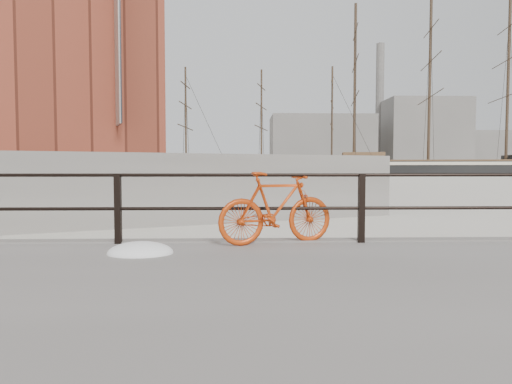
% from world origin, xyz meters
% --- Properties ---
extents(far_quay, '(78.44, 148.07, 1.80)m').
position_xyz_m(far_quay, '(-40.00, 72.00, 0.90)').
color(far_quay, gray).
rests_on(far_quay, ground).
extents(bicycle, '(1.70, 0.77, 1.03)m').
position_xyz_m(bicycle, '(-4.74, -0.25, 0.86)').
color(bicycle, '#C53B0D').
rests_on(bicycle, promenade).
extents(barque_black, '(64.95, 30.72, 35.13)m').
position_xyz_m(barque_black, '(30.97, 81.22, 0.00)').
color(barque_black, black).
rests_on(barque_black, ground).
extents(schooner_mid, '(28.27, 17.02, 19.21)m').
position_xyz_m(schooner_mid, '(3.89, 70.82, 0.00)').
color(schooner_mid, beige).
rests_on(schooner_mid, ground).
extents(schooner_left, '(24.51, 12.89, 18.01)m').
position_xyz_m(schooner_left, '(-19.44, 65.93, 0.00)').
color(schooner_left, white).
rests_on(schooner_left, ground).
extents(apartment_mustard, '(26.02, 22.15, 22.20)m').
position_xyz_m(apartment_mustard, '(-29.49, 40.65, 12.90)').
color(apartment_mustard, '#DFB84E').
rests_on(apartment_mustard, far_quay).
extents(apartment_cream, '(24.16, 21.40, 21.20)m').
position_xyz_m(apartment_cream, '(-38.11, 61.98, 12.40)').
color(apartment_cream, beige).
rests_on(apartment_cream, far_quay).
extents(apartment_grey, '(26.02, 22.15, 23.20)m').
position_xyz_m(apartment_grey, '(-46.35, 82.38, 13.40)').
color(apartment_grey, '#9C9C97').
rests_on(apartment_grey, far_quay).
extents(apartment_brick, '(27.87, 22.90, 21.20)m').
position_xyz_m(apartment_brick, '(-54.97, 103.70, 12.40)').
color(apartment_brick, maroon).
rests_on(apartment_brick, far_quay).
extents(industrial_west, '(32.00, 18.00, 18.00)m').
position_xyz_m(industrial_west, '(20.00, 140.00, 9.00)').
color(industrial_west, gray).
rests_on(industrial_west, ground).
extents(industrial_mid, '(26.00, 20.00, 24.00)m').
position_xyz_m(industrial_mid, '(55.00, 145.00, 12.00)').
color(industrial_mid, gray).
rests_on(industrial_mid, ground).
extents(industrial_east, '(20.00, 16.00, 14.00)m').
position_xyz_m(industrial_east, '(78.00, 150.00, 7.00)').
color(industrial_east, gray).
rests_on(industrial_east, ground).
extents(smokestack, '(2.80, 2.80, 44.00)m').
position_xyz_m(smokestack, '(42.00, 150.00, 22.00)').
color(smokestack, gray).
rests_on(smokestack, ground).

